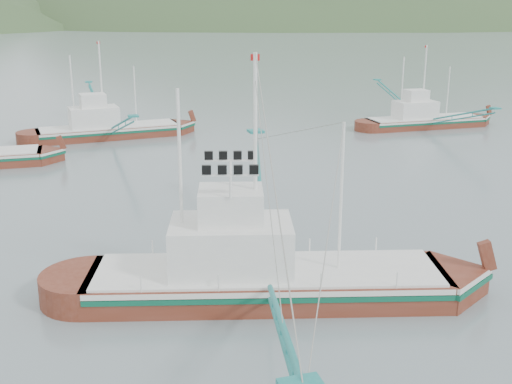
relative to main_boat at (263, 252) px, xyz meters
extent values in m
plane|color=slate|center=(1.63, 0.76, -2.32)|extent=(1200.00, 1200.00, 0.00)
cube|color=#5E2313|center=(0.18, -0.05, -2.09)|extent=(17.50, 8.56, 2.25)
cube|color=silver|center=(0.18, -0.05, -1.13)|extent=(17.19, 8.56, 0.25)
cube|color=#0B5138|center=(0.18, -0.05, -1.41)|extent=(17.20, 8.58, 0.25)
cube|color=silver|center=(0.18, -0.05, -0.91)|extent=(16.62, 8.13, 0.14)
cube|color=silver|center=(-1.46, 0.37, 0.28)|extent=(6.35, 4.89, 2.48)
cube|color=silver|center=(-1.46, 0.37, 2.30)|extent=(3.45, 3.13, 1.58)
cylinder|color=white|center=(-0.37, 0.09, 4.11)|extent=(0.18, 0.18, 10.14)
cylinder|color=white|center=(-3.64, 0.93, 3.35)|extent=(0.16, 0.16, 8.62)
cylinder|color=white|center=(3.45, -0.88, 2.59)|extent=(0.14, 0.14, 7.10)
cube|color=#5E2313|center=(-4.33, 40.73, -2.12)|extent=(14.84, 5.29, 1.94)
cube|color=silver|center=(-4.33, 40.73, -1.30)|extent=(14.56, 5.34, 0.21)
cube|color=#0B5138|center=(-4.33, 40.73, -1.54)|extent=(14.56, 5.36, 0.21)
cube|color=silver|center=(-4.33, 40.73, -1.11)|extent=(14.10, 5.02, 0.12)
cube|color=silver|center=(-5.77, 40.58, -0.09)|extent=(5.12, 3.56, 2.13)
cube|color=silver|center=(-5.77, 40.58, 1.65)|extent=(2.72, 2.37, 1.36)
cylinder|color=white|center=(-4.81, 40.68, 3.20)|extent=(0.15, 0.15, 8.72)
cylinder|color=white|center=(-7.70, 40.39, 2.55)|extent=(0.14, 0.14, 7.41)
cylinder|color=white|center=(-1.44, 41.01, 1.90)|extent=(0.12, 0.12, 6.10)
cube|color=#5E2313|center=(30.28, 36.51, -2.14)|extent=(13.41, 3.58, 1.79)
cube|color=silver|center=(30.28, 36.51, -1.38)|extent=(13.14, 3.65, 0.20)
cube|color=#0B5138|center=(30.28, 36.51, -1.60)|extent=(13.14, 3.67, 0.20)
cube|color=silver|center=(30.28, 36.51, -1.20)|extent=(12.74, 3.40, 0.11)
cube|color=silver|center=(28.94, 36.51, -0.26)|extent=(4.47, 2.86, 1.97)
cube|color=silver|center=(28.94, 36.51, 1.35)|extent=(2.32, 1.97, 1.25)
cylinder|color=white|center=(29.83, 36.51, 2.78)|extent=(0.14, 0.14, 8.04)
cylinder|color=white|center=(27.15, 36.51, 2.17)|extent=(0.13, 0.13, 6.84)
cylinder|color=white|center=(32.96, 36.51, 1.57)|extent=(0.11, 0.11, 5.63)
ellipsoid|color=#324B26|center=(241.63, 430.76, -2.32)|extent=(684.00, 432.00, 306.00)
ellipsoid|color=slate|center=(31.63, 560.76, -2.32)|extent=(960.00, 400.00, 240.00)
camera|label=1|loc=(-8.25, -26.77, 11.22)|focal=45.00mm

